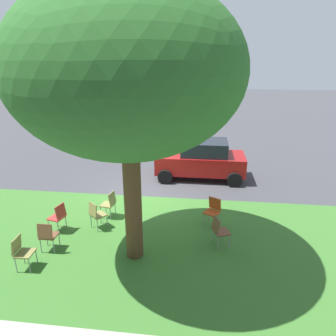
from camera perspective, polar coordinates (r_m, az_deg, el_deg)
name	(u,v)px	position (r m, az deg, el deg)	size (l,w,h in m)	color
ground	(142,194)	(11.83, -4.83, -4.82)	(80.00, 80.00, 0.00)	#424247
grass_verge	(120,241)	(9.11, -8.86, -13.22)	(48.00, 6.00, 0.01)	#3D752D
street_tree	(127,72)	(6.95, -7.57, 17.17)	(5.11, 5.11, 6.55)	brown
chair_0	(219,230)	(8.65, 9.46, -11.21)	(0.54, 0.53, 0.88)	brown
chair_1	(110,203)	(10.14, -10.79, -6.33)	(0.48, 0.48, 0.88)	olive
chair_2	(47,234)	(8.92, -21.43, -11.39)	(0.42, 0.43, 0.88)	brown
chair_3	(213,209)	(9.66, 8.33, -7.59)	(0.56, 0.57, 0.88)	#C64C1E
chair_4	(22,250)	(8.52, -25.49, -13.62)	(0.44, 0.43, 0.88)	olive
chair_5	(96,213)	(9.58, -13.16, -8.18)	(0.58, 0.59, 0.88)	olive
chair_6	(58,216)	(9.77, -19.67, -8.31)	(0.51, 0.50, 0.88)	#B7332D
parked_car	(201,159)	(13.14, 6.17, 1.64)	(3.70, 1.92, 1.65)	maroon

